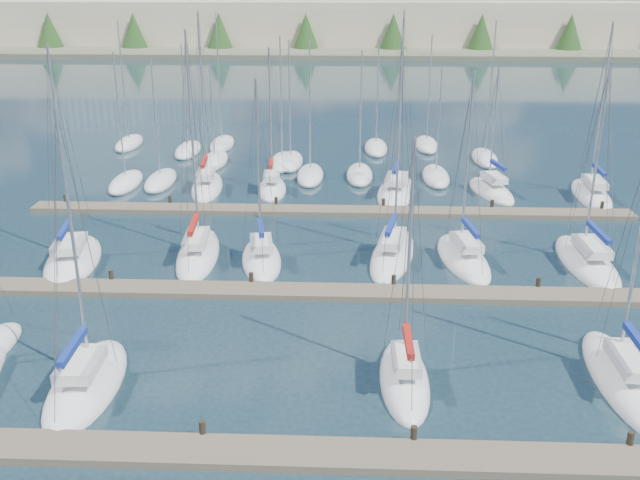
{
  "coord_description": "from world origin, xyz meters",
  "views": [
    {
      "loc": [
        1.43,
        -19.55,
        16.92
      ],
      "look_at": [
        0.0,
        14.0,
        4.0
      ],
      "focal_mm": 40.0,
      "sensor_mm": 36.0,
      "label": 1
    }
  ],
  "objects_px": {
    "sailboat_l": "(463,258)",
    "sailboat_c": "(87,384)",
    "sailboat_j": "(261,259)",
    "sailboat_f": "(623,379)",
    "sailboat_q": "(491,191)",
    "sailboat_i": "(198,254)",
    "sailboat_d": "(404,379)",
    "sailboat_o": "(272,189)",
    "sailboat_p": "(396,192)",
    "sailboat_k": "(393,254)",
    "sailboat_h": "(73,260)",
    "sailboat_m": "(587,262)",
    "sailboat_n": "(207,186)",
    "sailboat_r": "(591,195)"
  },
  "relations": [
    {
      "from": "sailboat_f",
      "to": "sailboat_r",
      "type": "xyz_separation_m",
      "value": [
        7.01,
        26.98,
        0.01
      ]
    },
    {
      "from": "sailboat_q",
      "to": "sailboat_n",
      "type": "height_order",
      "value": "sailboat_n"
    },
    {
      "from": "sailboat_f",
      "to": "sailboat_c",
      "type": "height_order",
      "value": "sailboat_c"
    },
    {
      "from": "sailboat_n",
      "to": "sailboat_o",
      "type": "bearing_deg",
      "value": -10.41
    },
    {
      "from": "sailboat_l",
      "to": "sailboat_k",
      "type": "height_order",
      "value": "sailboat_k"
    },
    {
      "from": "sailboat_r",
      "to": "sailboat_i",
      "type": "bearing_deg",
      "value": -150.86
    },
    {
      "from": "sailboat_k",
      "to": "sailboat_l",
      "type": "bearing_deg",
      "value": 4.48
    },
    {
      "from": "sailboat_j",
      "to": "sailboat_f",
      "type": "bearing_deg",
      "value": -45.54
    },
    {
      "from": "sailboat_r",
      "to": "sailboat_k",
      "type": "relative_size",
      "value": 1.01
    },
    {
      "from": "sailboat_r",
      "to": "sailboat_k",
      "type": "bearing_deg",
      "value": -137.66
    },
    {
      "from": "sailboat_r",
      "to": "sailboat_p",
      "type": "xyz_separation_m",
      "value": [
        -15.26,
        0.19,
        -0.01
      ]
    },
    {
      "from": "sailboat_q",
      "to": "sailboat_o",
      "type": "height_order",
      "value": "sailboat_o"
    },
    {
      "from": "sailboat_i",
      "to": "sailboat_p",
      "type": "height_order",
      "value": "sailboat_p"
    },
    {
      "from": "sailboat_o",
      "to": "sailboat_h",
      "type": "distance_m",
      "value": 18.59
    },
    {
      "from": "sailboat_i",
      "to": "sailboat_p",
      "type": "distance_m",
      "value": 18.94
    },
    {
      "from": "sailboat_n",
      "to": "sailboat_d",
      "type": "height_order",
      "value": "sailboat_n"
    },
    {
      "from": "sailboat_l",
      "to": "sailboat_f",
      "type": "bearing_deg",
      "value": -77.34
    },
    {
      "from": "sailboat_j",
      "to": "sailboat_r",
      "type": "bearing_deg",
      "value": 21.21
    },
    {
      "from": "sailboat_h",
      "to": "sailboat_k",
      "type": "distance_m",
      "value": 19.66
    },
    {
      "from": "sailboat_l",
      "to": "sailboat_j",
      "type": "bearing_deg",
      "value": 175.94
    },
    {
      "from": "sailboat_o",
      "to": "sailboat_i",
      "type": "distance_m",
      "value": 14.36
    },
    {
      "from": "sailboat_d",
      "to": "sailboat_j",
      "type": "xyz_separation_m",
      "value": [
        -7.82,
        13.25,
        -0.01
      ]
    },
    {
      "from": "sailboat_l",
      "to": "sailboat_j",
      "type": "xyz_separation_m",
      "value": [
        -12.38,
        -0.71,
        0.01
      ]
    },
    {
      "from": "sailboat_r",
      "to": "sailboat_l",
      "type": "height_order",
      "value": "sailboat_r"
    },
    {
      "from": "sailboat_h",
      "to": "sailboat_c",
      "type": "xyz_separation_m",
      "value": [
        5.67,
        -13.64,
        0.0
      ]
    },
    {
      "from": "sailboat_r",
      "to": "sailboat_c",
      "type": "relative_size",
      "value": 1.09
    },
    {
      "from": "sailboat_m",
      "to": "sailboat_k",
      "type": "distance_m",
      "value": 11.73
    },
    {
      "from": "sailboat_r",
      "to": "sailboat_j",
      "type": "relative_size",
      "value": 1.19
    },
    {
      "from": "sailboat_q",
      "to": "sailboat_d",
      "type": "xyz_separation_m",
      "value": [
        -8.84,
        -28.2,
        0.01
      ]
    },
    {
      "from": "sailboat_d",
      "to": "sailboat_j",
      "type": "relative_size",
      "value": 0.98
    },
    {
      "from": "sailboat_k",
      "to": "sailboat_d",
      "type": "bearing_deg",
      "value": -80.21
    },
    {
      "from": "sailboat_d",
      "to": "sailboat_m",
      "type": "relative_size",
      "value": 0.93
    },
    {
      "from": "sailboat_h",
      "to": "sailboat_m",
      "type": "relative_size",
      "value": 1.11
    },
    {
      "from": "sailboat_h",
      "to": "sailboat_f",
      "type": "xyz_separation_m",
      "value": [
        28.82,
        -12.26,
        0.0
      ]
    },
    {
      "from": "sailboat_j",
      "to": "sailboat_k",
      "type": "xyz_separation_m",
      "value": [
        8.07,
        1.18,
        0.0
      ]
    },
    {
      "from": "sailboat_m",
      "to": "sailboat_l",
      "type": "bearing_deg",
      "value": 175.75
    },
    {
      "from": "sailboat_n",
      "to": "sailboat_f",
      "type": "relative_size",
      "value": 1.17
    },
    {
      "from": "sailboat_l",
      "to": "sailboat_c",
      "type": "xyz_separation_m",
      "value": [
        -18.23,
        -14.92,
        0.0
      ]
    },
    {
      "from": "sailboat_o",
      "to": "sailboat_d",
      "type": "bearing_deg",
      "value": -76.32
    },
    {
      "from": "sailboat_c",
      "to": "sailboat_f",
      "type": "bearing_deg",
      "value": 1.44
    },
    {
      "from": "sailboat_q",
      "to": "sailboat_r",
      "type": "height_order",
      "value": "sailboat_r"
    },
    {
      "from": "sailboat_c",
      "to": "sailboat_l",
      "type": "bearing_deg",
      "value": 37.31
    },
    {
      "from": "sailboat_n",
      "to": "sailboat_d",
      "type": "relative_size",
      "value": 1.26
    },
    {
      "from": "sailboat_o",
      "to": "sailboat_j",
      "type": "distance_m",
      "value": 14.72
    },
    {
      "from": "sailboat_o",
      "to": "sailboat_r",
      "type": "distance_m",
      "value": 25.23
    },
    {
      "from": "sailboat_q",
      "to": "sailboat_l",
      "type": "distance_m",
      "value": 14.87
    },
    {
      "from": "sailboat_i",
      "to": "sailboat_c",
      "type": "relative_size",
      "value": 1.12
    },
    {
      "from": "sailboat_d",
      "to": "sailboat_o",
      "type": "bearing_deg",
      "value": 106.74
    },
    {
      "from": "sailboat_q",
      "to": "sailboat_i",
      "type": "height_order",
      "value": "sailboat_i"
    },
    {
      "from": "sailboat_c",
      "to": "sailboat_k",
      "type": "bearing_deg",
      "value": 45.9
    }
  ]
}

